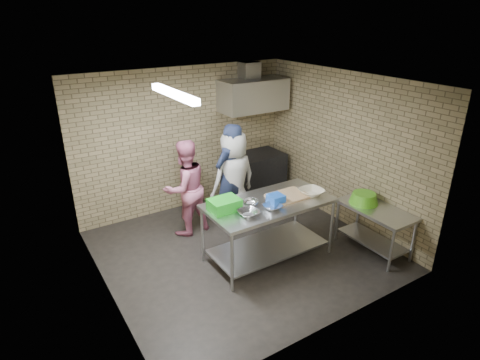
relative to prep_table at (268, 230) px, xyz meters
name	(u,v)px	position (x,y,z in m)	size (l,w,h in m)	color
floor	(241,250)	(-0.26, 0.36, -0.48)	(4.20, 4.20, 0.00)	black
ceiling	(242,82)	(-0.26, 0.36, 2.22)	(4.20, 4.20, 0.00)	black
back_wall	(185,140)	(-0.26, 2.36, 0.87)	(4.20, 0.06, 2.70)	tan
front_wall	(338,231)	(-0.26, -1.64, 0.87)	(4.20, 0.06, 2.70)	tan
left_wall	(99,207)	(-2.36, 0.36, 0.87)	(0.06, 4.00, 2.70)	tan
right_wall	(343,150)	(1.84, 0.36, 0.87)	(0.06, 4.00, 2.70)	tan
prep_table	(268,230)	(0.00, 0.00, 0.00)	(1.93, 0.96, 0.96)	silver
side_counter	(373,229)	(1.54, -0.74, -0.11)	(0.60, 1.20, 0.75)	silver
stove	(254,176)	(1.09, 2.01, -0.03)	(1.20, 0.70, 0.90)	black
range_hood	(253,95)	(1.09, 2.06, 1.62)	(1.30, 0.60, 0.60)	silver
hood_duct	(249,70)	(1.09, 2.21, 2.07)	(0.35, 0.30, 0.30)	#A5A8AD
wall_shelf	(260,101)	(1.39, 2.25, 1.44)	(0.80, 0.20, 0.04)	#3F2B19
fluorescent_fixture	(174,94)	(-1.26, 0.36, 2.16)	(0.10, 1.25, 0.08)	white
green_crate	(224,205)	(-0.70, 0.12, 0.57)	(0.43, 0.32, 0.17)	#1B941C
blue_tub	(276,199)	(0.05, -0.10, 0.55)	(0.21, 0.21, 0.14)	blue
cutting_board	(288,196)	(0.35, -0.02, 0.50)	(0.59, 0.45, 0.03)	tan
mixing_bowl_a	(248,213)	(-0.50, -0.20, 0.52)	(0.30, 0.30, 0.07)	#B2B4BA
mixing_bowl_b	(250,203)	(-0.30, 0.05, 0.52)	(0.23, 0.23, 0.07)	#A8AAAF
mixing_bowl_c	(272,207)	(-0.10, -0.22, 0.52)	(0.28, 0.28, 0.07)	#B8B9BF
ceramic_bowl	(311,192)	(0.70, -0.15, 0.53)	(0.37, 0.37, 0.09)	beige
green_basin	(364,198)	(1.52, -0.49, 0.35)	(0.46, 0.46, 0.17)	#59C626
bottle_red	(250,97)	(1.14, 2.25, 1.55)	(0.07, 0.07, 0.18)	#B22619
bottle_green	(267,95)	(1.54, 2.25, 1.53)	(0.06, 0.06, 0.15)	green
man_navy	(230,176)	(0.07, 1.24, 0.45)	(0.68, 0.45, 1.87)	#151C36
woman_pink	(185,188)	(-0.73, 1.39, 0.35)	(0.81, 0.63, 1.67)	#C5688A
woman_white	(234,179)	(0.14, 1.23, 0.39)	(0.85, 0.55, 1.74)	silver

